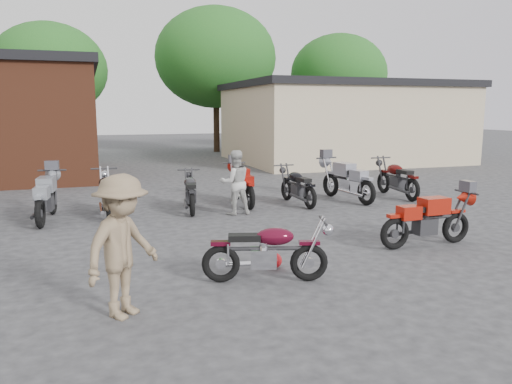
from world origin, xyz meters
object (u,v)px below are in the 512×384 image
object	(u,v)px
vintage_motorcycle	(268,248)
helmet	(273,260)
person_tan	(122,247)
row_bike_4	(242,183)
row_bike_7	(397,177)
row_bike_5	(297,184)
row_bike_6	(347,178)
row_bike_2	(107,192)
row_bike_1	(46,195)
person_light	(235,183)
sportbike	(428,217)
row_bike_3	(191,190)

from	to	relation	value
vintage_motorcycle	helmet	world-z (taller)	vintage_motorcycle
person_tan	vintage_motorcycle	bearing A→B (deg)	-27.43
row_bike_4	row_bike_7	bearing A→B (deg)	-91.49
person_tan	row_bike_5	bearing A→B (deg)	7.64
person_tan	row_bike_6	distance (m)	8.85
person_tan	row_bike_7	size ratio (longest dim) A/B	0.85
row_bike_2	row_bike_4	size ratio (longest dim) A/B	1.01
person_tan	row_bike_6	world-z (taller)	person_tan
row_bike_1	person_tan	bearing A→B (deg)	-161.92
person_tan	row_bike_2	size ratio (longest dim) A/B	0.87
row_bike_2	person_light	bearing A→B (deg)	-106.13
helmet	row_bike_4	xyz separation A→B (m)	(1.13, 5.33, 0.45)
row_bike_2	vintage_motorcycle	bearing A→B (deg)	-160.63
helmet	person_tan	bearing A→B (deg)	-154.09
helmet	row_bike_7	bearing A→B (deg)	41.46
vintage_motorcycle	row_bike_5	world-z (taller)	row_bike_5
sportbike	row_bike_6	bearing A→B (deg)	77.92
row_bike_4	row_bike_6	bearing A→B (deg)	-94.72
sportbike	row_bike_2	size ratio (longest dim) A/B	0.93
helmet	row_bike_3	xyz separation A→B (m)	(-0.34, 4.94, 0.40)
vintage_motorcycle	row_bike_2	bearing A→B (deg)	126.23
row_bike_2	row_bike_4	world-z (taller)	row_bike_2
row_bike_2	row_bike_5	bearing A→B (deg)	-91.89
sportbike	helmet	bearing A→B (deg)	-175.51
person_light	row_bike_3	xyz separation A→B (m)	(-0.92, 0.77, -0.25)
row_bike_4	row_bike_6	size ratio (longest dim) A/B	0.92
sportbike	row_bike_1	bearing A→B (deg)	144.90
row_bike_1	row_bike_4	xyz separation A→B (m)	(4.77, 0.47, -0.02)
vintage_motorcycle	row_bike_6	bearing A→B (deg)	68.02
row_bike_3	helmet	bearing A→B (deg)	-167.63
row_bike_1	row_bike_2	world-z (taller)	row_bike_1
person_tan	row_bike_2	distance (m)	6.13
vintage_motorcycle	person_light	xyz separation A→B (m)	(0.89, 4.73, 0.26)
sportbike	row_bike_3	xyz separation A→B (m)	(-3.49, 4.61, -0.02)
row_bike_3	row_bike_4	distance (m)	1.52
row_bike_6	row_bike_7	size ratio (longest dim) A/B	1.05
sportbike	row_bike_1	world-z (taller)	row_bike_1
sportbike	row_bike_7	bearing A→B (deg)	60.39
vintage_motorcycle	row_bike_7	bearing A→B (deg)	59.15
vintage_motorcycle	helmet	xyz separation A→B (m)	(0.30, 0.56, -0.39)
row_bike_5	person_light	bearing A→B (deg)	106.58
sportbike	row_bike_2	xyz separation A→B (m)	(-5.48, 4.65, 0.04)
row_bike_6	vintage_motorcycle	bearing A→B (deg)	132.42
row_bike_7	person_tan	bearing A→B (deg)	129.51
person_light	row_bike_3	distance (m)	1.23
helmet	row_bike_3	distance (m)	4.96
vintage_motorcycle	row_bike_3	distance (m)	5.50
row_bike_3	row_bike_4	xyz separation A→B (m)	(1.47, 0.39, 0.05)
person_tan	row_bike_1	size ratio (longest dim) A/B	0.86
row_bike_5	row_bike_1	bearing A→B (deg)	86.58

